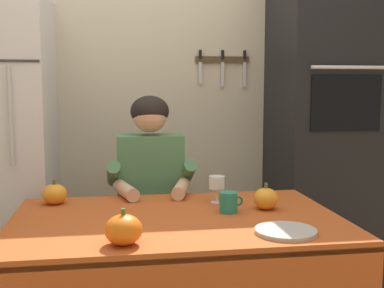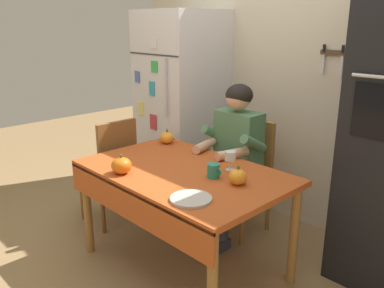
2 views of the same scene
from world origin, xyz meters
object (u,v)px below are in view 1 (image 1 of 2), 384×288
object	(u,v)px
chair_behind_person	(149,221)
pumpkin_large	(266,199)
seated_person	(151,190)
coffee_mug	(229,202)
wine_glass	(217,184)
pumpkin_medium	(124,230)
serving_tray	(286,231)
pumpkin_small	(55,194)
dining_table	(177,237)
wall_oven	(323,125)

from	to	relation	value
chair_behind_person	pumpkin_large	size ratio (longest dim) A/B	7.68
seated_person	coffee_mug	world-z (taller)	seated_person
wine_glass	pumpkin_medium	xyz separation A→B (m)	(-0.45, -0.56, -0.04)
chair_behind_person	serving_tray	world-z (taller)	chair_behind_person
pumpkin_small	dining_table	bearing A→B (deg)	-32.13
seated_person	wine_glass	bearing A→B (deg)	-51.58
wall_oven	coffee_mug	size ratio (longest dim) A/B	19.21
seated_person	pumpkin_large	distance (m)	0.71
dining_table	wall_oven	bearing A→B (deg)	41.31
chair_behind_person	pumpkin_small	world-z (taller)	chair_behind_person
chair_behind_person	seated_person	bearing A→B (deg)	-90.00
wine_glass	chair_behind_person	bearing A→B (deg)	117.52
coffee_mug	serving_tray	bearing A→B (deg)	-66.89
wine_glass	wall_oven	bearing A→B (deg)	39.42
dining_table	coffee_mug	bearing A→B (deg)	14.67
seated_person	serving_tray	world-z (taller)	seated_person
dining_table	serving_tray	world-z (taller)	serving_tray
seated_person	pumpkin_large	xyz separation A→B (m)	(0.48, -0.52, 0.05)
seated_person	coffee_mug	distance (m)	0.62
dining_table	wine_glass	bearing A→B (deg)	47.46
chair_behind_person	pumpkin_small	bearing A→B (deg)	-136.48
pumpkin_large	pumpkin_medium	xyz separation A→B (m)	(-0.65, -0.40, 0.00)
wall_oven	pumpkin_medium	size ratio (longest dim) A/B	15.73
coffee_mug	dining_table	bearing A→B (deg)	-165.33
pumpkin_large	pumpkin_small	distance (m)	0.99
pumpkin_medium	chair_behind_person	bearing A→B (deg)	81.51
wine_glass	pumpkin_large	size ratio (longest dim) A/B	1.08
seated_person	pumpkin_medium	bearing A→B (deg)	-100.19
chair_behind_person	serving_tray	size ratio (longest dim) A/B	3.93
wall_oven	dining_table	distance (m)	1.45
seated_person	pumpkin_large	world-z (taller)	seated_person
wine_glass	pumpkin_large	distance (m)	0.25
coffee_mug	pumpkin_small	world-z (taller)	pumpkin_small
dining_table	wine_glass	xyz separation A→B (m)	(0.22, 0.24, 0.18)
pumpkin_large	pumpkin_medium	size ratio (longest dim) A/B	0.91
dining_table	serving_tray	size ratio (longest dim) A/B	5.91
pumpkin_medium	pumpkin_small	size ratio (longest dim) A/B	1.13
coffee_mug	chair_behind_person	bearing A→B (deg)	112.52
wall_oven	dining_table	bearing A→B (deg)	-138.69
wall_oven	serving_tray	xyz separation A→B (m)	(-0.67, -1.20, -0.30)
wall_oven	seated_person	xyz separation A→B (m)	(-1.11, -0.32, -0.31)
wall_oven	pumpkin_small	distance (m)	1.71
wine_glass	serving_tray	world-z (taller)	wine_glass
wine_glass	serving_tray	bearing A→B (deg)	-72.80
pumpkin_small	wall_oven	bearing A→B (deg)	20.11
wall_oven	chair_behind_person	bearing A→B (deg)	-173.34
coffee_mug	serving_tray	distance (m)	0.37
dining_table	coffee_mug	distance (m)	0.28
wall_oven	wine_glass	distance (m)	1.09
coffee_mug	serving_tray	xyz separation A→B (m)	(0.14, -0.34, -0.04)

